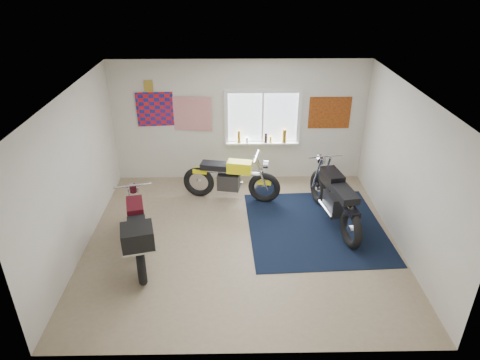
{
  "coord_description": "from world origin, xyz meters",
  "views": [
    {
      "loc": [
        -0.14,
        -6.35,
        4.52
      ],
      "look_at": [
        -0.03,
        0.4,
        1.01
      ],
      "focal_mm": 32.0,
      "sensor_mm": 36.0,
      "label": 1
    }
  ],
  "objects_px": {
    "black_chrome_bike": "(334,199)",
    "maroon_tourer": "(138,232)",
    "navy_rug": "(315,227)",
    "yellow_triumph": "(231,179)"
  },
  "relations": [
    {
      "from": "yellow_triumph",
      "to": "maroon_tourer",
      "type": "xyz_separation_m",
      "value": [
        -1.51,
        -2.04,
        0.1
      ]
    },
    {
      "from": "yellow_triumph",
      "to": "black_chrome_bike",
      "type": "xyz_separation_m",
      "value": [
        1.95,
        -0.94,
        0.05
      ]
    },
    {
      "from": "navy_rug",
      "to": "maroon_tourer",
      "type": "relative_size",
      "value": 1.23
    },
    {
      "from": "black_chrome_bike",
      "to": "maroon_tourer",
      "type": "bearing_deg",
      "value": 96.88
    },
    {
      "from": "black_chrome_bike",
      "to": "maroon_tourer",
      "type": "distance_m",
      "value": 3.63
    },
    {
      "from": "navy_rug",
      "to": "maroon_tourer",
      "type": "height_order",
      "value": "maroon_tourer"
    },
    {
      "from": "black_chrome_bike",
      "to": "maroon_tourer",
      "type": "height_order",
      "value": "black_chrome_bike"
    },
    {
      "from": "yellow_triumph",
      "to": "maroon_tourer",
      "type": "relative_size",
      "value": 0.97
    },
    {
      "from": "navy_rug",
      "to": "black_chrome_bike",
      "type": "xyz_separation_m",
      "value": [
        0.35,
        0.17,
        0.5
      ]
    },
    {
      "from": "maroon_tourer",
      "to": "navy_rug",
      "type": "bearing_deg",
      "value": -87.25
    }
  ]
}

